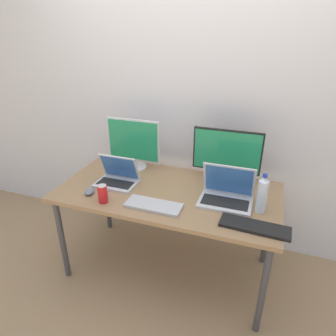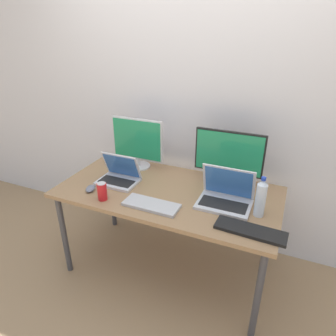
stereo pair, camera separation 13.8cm
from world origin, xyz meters
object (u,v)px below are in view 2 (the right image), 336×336
Objects in this scene: monitor_left at (137,142)px; mouse_by_keyboard at (91,188)px; keyboard_aux at (250,230)px; laptop_silver at (119,175)px; keyboard_main at (151,205)px; monitor_center at (229,156)px; water_bottle at (261,198)px; laptop_secondary at (226,196)px; work_desk at (168,198)px; soda_can_near_keyboard at (102,191)px.

mouse_by_keyboard is (-0.12, -0.50, -0.20)m from monitor_left.
laptop_silver is at bearing 170.07° from keyboard_aux.
keyboard_main is (0.37, -0.51, -0.21)m from monitor_left.
water_bottle is at bearing -49.44° from monitor_center.
water_bottle is (0.23, -0.05, 0.07)m from laptop_secondary.
laptop_secondary reaches higher than work_desk.
laptop_silver is 1.05m from water_bottle.
monitor_left reaches higher than keyboard_main.
keyboard_aux is (0.63, -0.25, 0.07)m from work_desk.
soda_can_near_keyboard is (-0.36, -0.29, 0.12)m from work_desk.
monitor_center is at bearing 119.82° from keyboard_aux.
laptop_secondary is (0.82, 0.01, 0.01)m from laptop_silver.
work_desk is 5.90× the size of water_bottle.
monitor_center reaches higher than laptop_silver.
water_bottle is (0.29, -0.33, -0.10)m from monitor_center.
monitor_center is at bearing 37.86° from soda_can_near_keyboard.
water_bottle is at bearing -17.81° from monitor_left.
water_bottle is at bearing 12.82° from soda_can_near_keyboard.
soda_can_near_keyboard is (0.03, -0.27, 0.01)m from laptop_silver.
soda_can_near_keyboard is at bearing -141.20° from work_desk.
mouse_by_keyboard is at bearing -171.95° from water_bottle.
monitor_center is 1.23× the size of keyboard_aux.
keyboard_main is 0.70m from water_bottle.
soda_can_near_keyboard reaches higher than keyboard_main.
work_desk is 0.44m from laptop_secondary.
monitor_left is 1.49× the size of laptop_silver.
monitor_center reaches higher than laptop_secondary.
laptop_secondary is at bearing -78.06° from monitor_center.
keyboard_aux is at bearing -94.93° from water_bottle.
work_desk is 4.54× the size of laptop_secondary.
monitor_center is 1.44× the size of laptop_secondary.
water_bottle reaches higher than laptop_secondary.
monitor_center is 1.34× the size of keyboard_main.
soda_can_near_keyboard is (-1.01, -0.23, -0.06)m from water_bottle.
water_bottle is at bearing -2.10° from laptop_silver.
mouse_by_keyboard is 1.18m from water_bottle.
mouse_by_keyboard is at bearing -103.78° from monitor_left.
mouse_by_keyboard is 0.38× the size of water_bottle.
laptop_silver is at bearing 150.95° from keyboard_main.
soda_can_near_keyboard is (-0.73, -0.56, -0.16)m from monitor_center.
water_bottle reaches higher than keyboard_main.
monitor_left is 1.09× the size of keyboard_aux.
monitor_center is at bearing 130.56° from water_bottle.
monitor_left is 4.35× the size of mouse_by_keyboard.
monitor_center is at bearing 11.30° from mouse_by_keyboard.
monitor_center is (0.36, 0.27, 0.29)m from work_desk.
keyboard_main is 0.92× the size of keyboard_aux.
keyboard_aux is 3.25× the size of soda_can_near_keyboard.
keyboard_aux is at bearing -27.26° from monitor_left.
mouse_by_keyboard is 0.17m from soda_can_near_keyboard.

